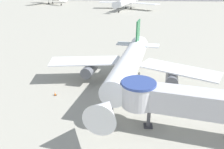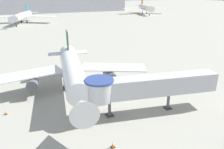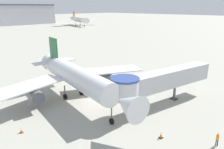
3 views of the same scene
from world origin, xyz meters
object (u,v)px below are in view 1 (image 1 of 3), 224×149
(traffic_cone_starboard_wing, at_px, (195,90))
(traffic_cone_port_wing, at_px, (55,94))
(jet_bridge, at_px, (197,103))
(background_jet_teal_tail, at_px, (127,2))
(main_airplane, at_px, (128,66))

(traffic_cone_starboard_wing, relative_size, traffic_cone_port_wing, 1.03)
(traffic_cone_port_wing, bearing_deg, jet_bridge, -21.93)
(jet_bridge, height_order, traffic_cone_starboard_wing, jet_bridge)
(jet_bridge, relative_size, background_jet_teal_tail, 0.54)
(traffic_cone_port_wing, bearing_deg, background_jet_teal_tail, 85.20)
(traffic_cone_port_wing, height_order, background_jet_teal_tail, background_jet_teal_tail)
(main_airplane, height_order, jet_bridge, main_airplane)
(traffic_cone_starboard_wing, xyz_separation_m, traffic_cone_port_wing, (-22.17, -2.97, -0.01))
(jet_bridge, height_order, background_jet_teal_tail, background_jet_teal_tail)
(main_airplane, bearing_deg, jet_bridge, -44.48)
(main_airplane, height_order, traffic_cone_port_wing, main_airplane)
(jet_bridge, xyz_separation_m, traffic_cone_starboard_wing, (3.01, 10.68, -3.92))
(traffic_cone_port_wing, bearing_deg, main_airplane, 15.50)
(traffic_cone_starboard_wing, relative_size, background_jet_teal_tail, 0.02)
(traffic_cone_starboard_wing, bearing_deg, main_airplane, 179.09)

